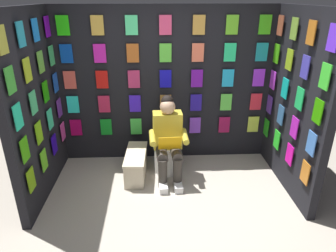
# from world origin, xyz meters

# --- Properties ---
(ground_plane) EXTENTS (30.00, 30.00, 0.00)m
(ground_plane) POSITION_xyz_m (0.00, 0.00, 0.00)
(ground_plane) COLOR #B2A899
(display_wall_back) EXTENTS (3.26, 0.14, 2.32)m
(display_wall_back) POSITION_xyz_m (0.00, -1.68, 1.16)
(display_wall_back) COLOR black
(display_wall_back) RESTS_ON ground
(display_wall_left) EXTENTS (0.14, 1.64, 2.32)m
(display_wall_left) POSITION_xyz_m (-1.63, -0.82, 1.16)
(display_wall_left) COLOR black
(display_wall_left) RESTS_ON ground
(display_wall_right) EXTENTS (0.14, 1.64, 2.32)m
(display_wall_right) POSITION_xyz_m (1.63, -0.82, 1.16)
(display_wall_right) COLOR black
(display_wall_right) RESTS_ON ground
(toilet) EXTENTS (0.41, 0.56, 0.77)m
(toilet) POSITION_xyz_m (-0.00, -1.25, 0.33)
(toilet) COLOR white
(toilet) RESTS_ON ground
(person_reading) EXTENTS (0.54, 0.70, 1.19)m
(person_reading) POSITION_xyz_m (-0.01, -1.03, 0.60)
(person_reading) COLOR gold
(person_reading) RESTS_ON ground
(comic_longbox_near) EXTENTS (0.32, 0.77, 0.37)m
(comic_longbox_near) POSITION_xyz_m (0.45, -1.07, 0.19)
(comic_longbox_near) COLOR beige
(comic_longbox_near) RESTS_ON ground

